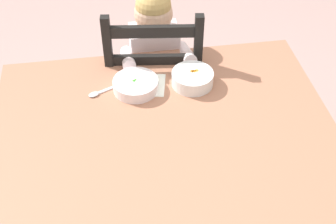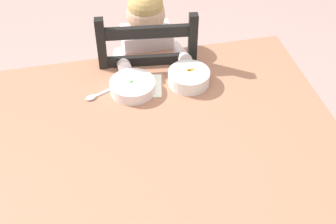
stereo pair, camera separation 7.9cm
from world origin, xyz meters
The scene contains 7 objects.
dining_table centered at (0.00, 0.00, 0.62)m, with size 1.27×1.09×0.71m.
dining_chair centered at (0.03, 0.59, 0.46)m, with size 0.47×0.47×0.94m.
child_figure centered at (0.03, 0.59, 0.65)m, with size 0.32×0.31×0.98m.
bowl_of_peas centered at (-0.08, 0.29, 0.73)m, with size 0.18×0.18×0.05m.
bowl_of_carrots centered at (0.15, 0.29, 0.74)m, with size 0.17×0.17×0.06m.
spoon centered at (-0.23, 0.29, 0.71)m, with size 0.13×0.08×0.01m.
paper_napkin centered at (-0.04, 0.32, 0.71)m, with size 0.16×0.14×0.00m, color white.
Camera 1 is at (-0.17, -1.13, 1.91)m, focal length 49.04 mm.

